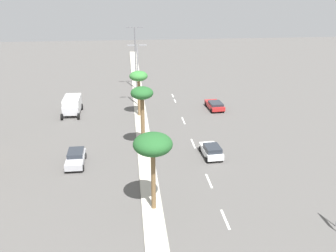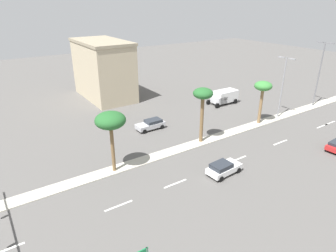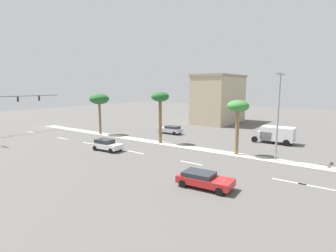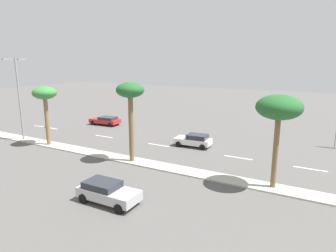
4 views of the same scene
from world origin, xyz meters
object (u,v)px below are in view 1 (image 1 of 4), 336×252
at_px(sedan_white_center, 211,150).
at_px(box_truck, 72,105).
at_px(street_lamp_inboard, 138,70).
at_px(street_lamp_mid, 135,54).
at_px(sedan_red_rear, 215,105).
at_px(sedan_silver_far, 76,158).
at_px(palm_tree_trailing, 153,146).
at_px(palm_tree_far, 139,78).
at_px(palm_tree_inboard, 142,97).

distance_m(sedan_white_center, box_truck, 24.06).
distance_m(street_lamp_inboard, street_lamp_mid, 9.97).
distance_m(sedan_red_rear, sedan_silver_far, 25.29).
xyz_separation_m(street_lamp_mid, sedan_silver_far, (-7.38, -29.39, -5.76)).
height_order(sedan_silver_far, box_truck, box_truck).
relative_size(street_lamp_inboard, sedan_white_center, 2.34).
distance_m(palm_tree_trailing, sedan_white_center, 13.11).
height_order(palm_tree_far, box_truck, palm_tree_far).
distance_m(street_lamp_mid, sedan_red_rear, 18.24).
distance_m(palm_tree_far, street_lamp_inboard, 4.56).
height_order(street_lamp_mid, sedan_white_center, street_lamp_mid).
relative_size(palm_tree_far, street_lamp_inboard, 0.68).
height_order(street_lamp_mid, sedan_red_rear, street_lamp_mid).
xyz_separation_m(sedan_red_rear, sedan_white_center, (-4.14, -16.35, 0.06)).
relative_size(palm_tree_inboard, palm_tree_far, 1.13).
bearing_deg(palm_tree_far, box_truck, 168.49).
bearing_deg(sedan_white_center, sedan_silver_far, -178.89).
distance_m(sedan_silver_far, box_truck, 17.10).
bearing_deg(street_lamp_mid, sedan_white_center, -75.49).
height_order(street_lamp_mid, sedan_silver_far, street_lamp_mid).
height_order(street_lamp_inboard, street_lamp_mid, street_lamp_mid).
xyz_separation_m(palm_tree_trailing, street_lamp_inboard, (-0.28, 28.80, -0.24)).
bearing_deg(palm_tree_trailing, palm_tree_inboard, 91.37).
distance_m(palm_tree_far, sedan_white_center, 17.13).
height_order(palm_tree_trailing, street_lamp_inboard, street_lamp_inboard).
bearing_deg(sedan_silver_far, sedan_red_rear, 41.14).
distance_m(street_lamp_inboard, sedan_white_center, 21.16).
distance_m(palm_tree_trailing, palm_tree_far, 24.24).
xyz_separation_m(palm_tree_inboard, sedan_red_rear, (11.63, 13.29, -5.66)).
bearing_deg(street_lamp_mid, palm_tree_inboard, -89.92).
bearing_deg(street_lamp_inboard, box_truck, -165.62).
relative_size(sedan_red_rear, sedan_white_center, 1.14).
distance_m(sedan_red_rear, sedan_white_center, 16.86).
bearing_deg(street_lamp_inboard, sedan_silver_far, -110.93).
bearing_deg(sedan_white_center, palm_tree_inboard, 157.80).
xyz_separation_m(palm_tree_far, box_truck, (-9.89, 2.01, -4.31)).
height_order(palm_tree_trailing, sedan_white_center, palm_tree_trailing).
bearing_deg(sedan_red_rear, box_truck, 179.28).
relative_size(palm_tree_trailing, sedan_white_center, 1.69).
bearing_deg(palm_tree_trailing, sedan_white_center, 53.26).
height_order(palm_tree_trailing, sedan_red_rear, palm_tree_trailing).
distance_m(palm_tree_inboard, sedan_silver_far, 9.88).
relative_size(street_lamp_mid, sedan_silver_far, 2.60).
bearing_deg(sedan_red_rear, street_lamp_inboard, 166.38).
xyz_separation_m(street_lamp_inboard, sedan_red_rear, (11.61, -2.81, -5.05)).
height_order(street_lamp_inboard, sedan_red_rear, street_lamp_inboard).
height_order(palm_tree_inboard, sedan_silver_far, palm_tree_inboard).
xyz_separation_m(palm_tree_far, sedan_red_rear, (11.64, 1.74, -4.93)).
xyz_separation_m(street_lamp_inboard, box_truck, (-9.92, -2.54, -4.43)).
bearing_deg(sedan_silver_far, street_lamp_mid, 75.90).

